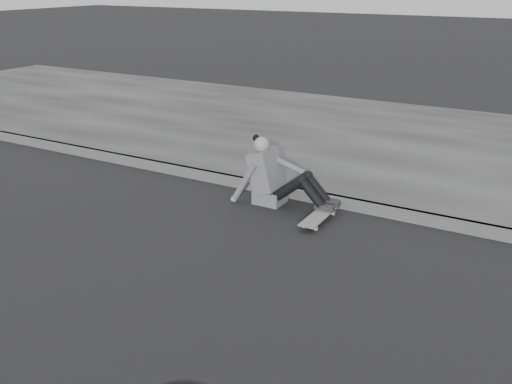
% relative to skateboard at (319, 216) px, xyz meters
% --- Properties ---
extents(ground, '(80.00, 80.00, 0.00)m').
position_rel_skateboard_xyz_m(ground, '(-0.55, -2.01, -0.07)').
color(ground, black).
rests_on(ground, ground).
extents(curb, '(24.00, 0.16, 0.12)m').
position_rel_skateboard_xyz_m(curb, '(-0.55, 0.57, -0.01)').
color(curb, '#4C4C4C').
rests_on(curb, ground).
extents(sidewalk, '(24.00, 6.00, 0.12)m').
position_rel_skateboard_xyz_m(sidewalk, '(-0.55, 3.59, -0.01)').
color(sidewalk, '#3B3B3B').
rests_on(sidewalk, ground).
extents(skateboard, '(0.20, 0.78, 0.09)m').
position_rel_skateboard_xyz_m(skateboard, '(0.00, 0.00, 0.00)').
color(skateboard, '#AAAAA4').
rests_on(skateboard, ground).
extents(seated_woman, '(1.38, 0.46, 0.88)m').
position_rel_skateboard_xyz_m(seated_woman, '(-0.73, 0.25, 0.29)').
color(seated_woman, '#59595C').
rests_on(seated_woman, ground).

